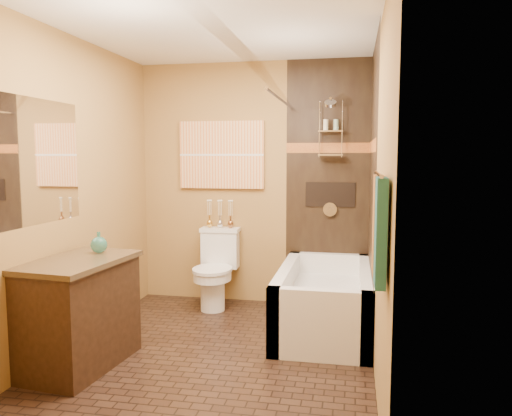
% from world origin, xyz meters
% --- Properties ---
extents(floor, '(3.00, 3.00, 0.00)m').
position_xyz_m(floor, '(0.00, 0.00, 0.00)').
color(floor, black).
rests_on(floor, ground).
extents(wall_left, '(0.02, 3.00, 2.50)m').
position_xyz_m(wall_left, '(-1.20, 0.00, 1.25)').
color(wall_left, olive).
rests_on(wall_left, floor).
extents(wall_right, '(0.02, 3.00, 2.50)m').
position_xyz_m(wall_right, '(1.20, 0.00, 1.25)').
color(wall_right, olive).
rests_on(wall_right, floor).
extents(wall_back, '(2.40, 0.02, 2.50)m').
position_xyz_m(wall_back, '(0.00, 1.50, 1.25)').
color(wall_back, olive).
rests_on(wall_back, floor).
extents(wall_front, '(2.40, 0.02, 2.50)m').
position_xyz_m(wall_front, '(0.00, -1.50, 1.25)').
color(wall_front, olive).
rests_on(wall_front, floor).
extents(ceiling, '(3.00, 3.00, 0.00)m').
position_xyz_m(ceiling, '(0.00, 0.00, 2.50)').
color(ceiling, silver).
rests_on(ceiling, wall_back).
extents(alcove_tile_back, '(0.85, 0.01, 2.50)m').
position_xyz_m(alcove_tile_back, '(0.78, 1.49, 1.25)').
color(alcove_tile_back, black).
rests_on(alcove_tile_back, wall_back).
extents(alcove_tile_right, '(0.01, 1.50, 2.50)m').
position_xyz_m(alcove_tile_right, '(1.19, 0.75, 1.25)').
color(alcove_tile_right, black).
rests_on(alcove_tile_right, wall_right).
extents(mosaic_band_back, '(0.85, 0.01, 0.10)m').
position_xyz_m(mosaic_band_back, '(0.78, 1.48, 1.62)').
color(mosaic_band_back, brown).
rests_on(mosaic_band_back, alcove_tile_back).
extents(mosaic_band_right, '(0.01, 1.50, 0.10)m').
position_xyz_m(mosaic_band_right, '(1.18, 0.75, 1.62)').
color(mosaic_band_right, brown).
rests_on(mosaic_band_right, alcove_tile_right).
extents(alcove_niche, '(0.50, 0.01, 0.25)m').
position_xyz_m(alcove_niche, '(0.80, 1.48, 1.15)').
color(alcove_niche, black).
rests_on(alcove_niche, alcove_tile_back).
extents(shower_fixtures, '(0.24, 0.33, 1.16)m').
position_xyz_m(shower_fixtures, '(0.80, 1.38, 1.67)').
color(shower_fixtures, silver).
rests_on(shower_fixtures, floor).
extents(curtain_rod, '(0.03, 1.55, 0.03)m').
position_xyz_m(curtain_rod, '(0.40, 0.75, 2.02)').
color(curtain_rod, silver).
rests_on(curtain_rod, wall_back).
extents(towel_bar, '(0.02, 0.55, 0.02)m').
position_xyz_m(towel_bar, '(1.15, -1.05, 1.45)').
color(towel_bar, silver).
rests_on(towel_bar, wall_right).
extents(towel_teal, '(0.05, 0.22, 0.52)m').
position_xyz_m(towel_teal, '(1.16, -1.18, 1.18)').
color(towel_teal, '#1D6062').
rests_on(towel_teal, towel_bar).
extents(towel_rust, '(0.05, 0.22, 0.52)m').
position_xyz_m(towel_rust, '(1.16, -0.92, 1.18)').
color(towel_rust, '#98621B').
rests_on(towel_rust, towel_bar).
extents(sunset_painting, '(0.90, 0.04, 0.70)m').
position_xyz_m(sunset_painting, '(-0.33, 1.48, 1.55)').
color(sunset_painting, orange).
rests_on(sunset_painting, wall_back).
extents(vanity_mirror, '(0.01, 1.00, 0.90)m').
position_xyz_m(vanity_mirror, '(-1.19, -0.38, 1.50)').
color(vanity_mirror, white).
rests_on(vanity_mirror, wall_left).
extents(bathtub, '(0.80, 1.50, 0.55)m').
position_xyz_m(bathtub, '(0.80, 0.75, 0.22)').
color(bathtub, white).
rests_on(bathtub, floor).
extents(toilet, '(0.41, 0.60, 0.79)m').
position_xyz_m(toilet, '(-0.33, 1.21, 0.40)').
color(toilet, white).
rests_on(toilet, floor).
extents(vanity, '(0.64, 0.95, 0.80)m').
position_xyz_m(vanity, '(-0.92, -0.38, 0.40)').
color(vanity, black).
rests_on(vanity, floor).
extents(teal_bottle, '(0.15, 0.15, 0.20)m').
position_xyz_m(teal_bottle, '(-0.87, -0.14, 0.88)').
color(teal_bottle, '#267463').
rests_on(teal_bottle, vanity).
extents(bud_vases, '(0.29, 0.06, 0.28)m').
position_xyz_m(bud_vases, '(-0.33, 1.39, 0.95)').
color(bud_vases, gold).
rests_on(bud_vases, toilet).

